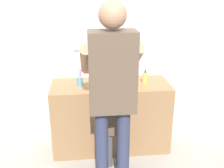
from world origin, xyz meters
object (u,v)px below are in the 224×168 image
(soap_bottle, at_px, (145,78))
(child_toddler, at_px, (114,122))
(adult_parent, at_px, (112,84))
(toothbrush_cup, at_px, (80,81))

(soap_bottle, distance_m, child_toddler, 0.65)
(soap_bottle, bearing_deg, adult_parent, -125.00)
(child_toddler, xyz_separation_m, adult_parent, (-0.05, -0.26, 0.54))
(child_toddler, relative_size, adult_parent, 0.51)
(toothbrush_cup, height_order, adult_parent, adult_parent)
(adult_parent, bearing_deg, toothbrush_cup, 114.32)
(child_toddler, bearing_deg, adult_parent, -101.06)
(toothbrush_cup, distance_m, soap_bottle, 0.75)
(soap_bottle, relative_size, adult_parent, 0.09)
(child_toddler, height_order, adult_parent, adult_parent)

